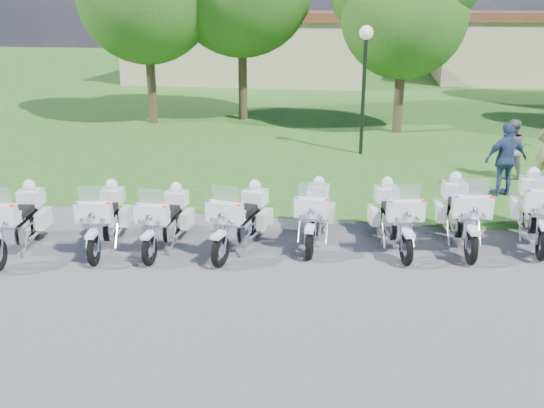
# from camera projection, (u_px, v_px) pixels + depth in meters

# --- Properties ---
(ground) EXTENTS (100.00, 100.00, 0.00)m
(ground) POSITION_uv_depth(u_px,v_px,m) (281.00, 274.00, 11.15)
(ground) COLOR #4D4D51
(ground) RESTS_ON ground
(grass_lawn) EXTENTS (100.00, 48.00, 0.01)m
(grass_lawn) POSITION_uv_depth(u_px,v_px,m) (345.00, 83.00, 36.40)
(grass_lawn) COLOR #23551B
(grass_lawn) RESTS_ON ground
(motorcycle_0) EXTENTS (0.93, 2.31, 1.55)m
(motorcycle_0) POSITION_uv_depth(u_px,v_px,m) (17.00, 220.00, 12.01)
(motorcycle_0) COLOR black
(motorcycle_0) RESTS_ON ground
(motorcycle_1) EXTENTS (0.95, 2.23, 1.50)m
(motorcycle_1) POSITION_uv_depth(u_px,v_px,m) (105.00, 217.00, 12.23)
(motorcycle_1) COLOR black
(motorcycle_1) RESTS_ON ground
(motorcycle_2) EXTENTS (0.75, 2.15, 1.45)m
(motorcycle_2) POSITION_uv_depth(u_px,v_px,m) (166.00, 219.00, 12.20)
(motorcycle_2) COLOR black
(motorcycle_2) RESTS_ON ground
(motorcycle_3) EXTENTS (1.07, 2.26, 1.54)m
(motorcycle_3) POSITION_uv_depth(u_px,v_px,m) (241.00, 219.00, 12.11)
(motorcycle_3) COLOR black
(motorcycle_3) RESTS_ON ground
(motorcycle_4) EXTENTS (0.73, 2.21, 1.49)m
(motorcycle_4) POSITION_uv_depth(u_px,v_px,m) (315.00, 213.00, 12.49)
(motorcycle_4) COLOR black
(motorcycle_4) RESTS_ON ground
(motorcycle_5) EXTENTS (1.07, 2.26, 1.54)m
(motorcycle_5) POSITION_uv_depth(u_px,v_px,m) (394.00, 216.00, 12.25)
(motorcycle_5) COLOR black
(motorcycle_5) RESTS_ON ground
(motorcycle_6) EXTENTS (0.91, 2.42, 1.63)m
(motorcycle_6) POSITION_uv_depth(u_px,v_px,m) (461.00, 213.00, 12.34)
(motorcycle_6) COLOR black
(motorcycle_6) RESTS_ON ground
(motorcycle_7) EXTENTS (0.95, 2.50, 1.68)m
(motorcycle_7) POSITION_uv_depth(u_px,v_px,m) (536.00, 208.00, 12.52)
(motorcycle_7) COLOR black
(motorcycle_7) RESTS_ON ground
(lamp_post) EXTENTS (0.44, 0.44, 4.06)m
(lamp_post) POSITION_uv_depth(u_px,v_px,m) (365.00, 58.00, 18.83)
(lamp_post) COLOR black
(lamp_post) RESTS_ON ground
(tree_2) EXTENTS (5.35, 4.56, 7.13)m
(tree_2) POSITION_uv_depth(u_px,v_px,m) (404.00, 2.00, 21.59)
(tree_2) COLOR #38281C
(tree_2) RESTS_ON ground
(building_west) EXTENTS (14.56, 8.32, 4.10)m
(building_west) POSITION_uv_depth(u_px,v_px,m) (250.00, 46.00, 37.57)
(building_west) COLOR #C2AA8C
(building_west) RESTS_ON ground
(building_east) EXTENTS (11.44, 7.28, 4.10)m
(building_east) POSITION_uv_depth(u_px,v_px,m) (530.00, 47.00, 36.91)
(building_east) COLOR #C2AA8C
(building_east) RESTS_ON ground
(bystander_b) EXTENTS (0.88, 0.73, 1.68)m
(bystander_b) POSITION_uv_depth(u_px,v_px,m) (510.00, 150.00, 16.84)
(bystander_b) COLOR slate
(bystander_b) RESTS_ON ground
(bystander_c) EXTENTS (1.20, 0.79, 1.89)m
(bystander_c) POSITION_uv_depth(u_px,v_px,m) (506.00, 160.00, 15.36)
(bystander_c) COLOR navy
(bystander_c) RESTS_ON ground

